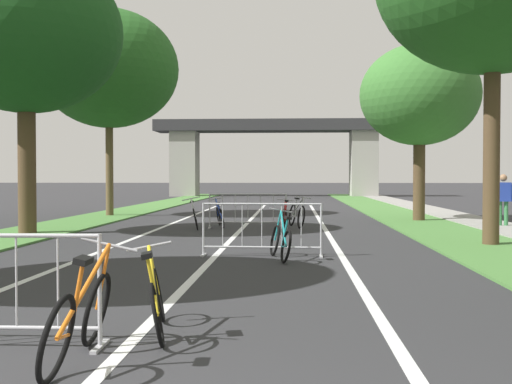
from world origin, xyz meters
The scene contains 20 objects.
grass_verge_left centered at (-5.71, 23.24, 0.03)m, with size 2.36×56.80×0.05m, color #477A38.
grass_verge_right centered at (5.71, 23.24, 0.03)m, with size 2.36×56.80×0.05m, color #477A38.
sidewalk_path_right centered at (7.74, 23.24, 0.04)m, with size 1.72×56.80×0.08m, color gray.
lane_stripe_center centered at (0.00, 16.43, 0.00)m, with size 0.14×32.86×0.01m, color silver.
lane_stripe_right_lane centered at (2.49, 16.43, 0.00)m, with size 0.14×32.86×0.01m, color silver.
lane_stripe_left_lane centered at (-2.49, 16.43, 0.00)m, with size 0.14×32.86×0.01m, color silver.
overpass_bridge centered at (0.00, 46.94, 4.06)m, with size 18.58×3.10×5.98m.
tree_left_maple_mid centered at (-5.64, 14.11, 5.44)m, with size 5.15×5.15×7.66m.
tree_left_pine_near centered at (-5.66, 21.81, 5.77)m, with size 5.43×5.43×8.09m.
tree_right_pine_far centered at (5.92, 19.68, 4.38)m, with size 4.13×4.13×6.16m.
crowd_barrier_second centered at (0.92, 9.85, 0.52)m, with size 2.39×0.48×1.05m.
crowd_barrier_third centered at (0.17, 16.54, 0.52)m, with size 2.40×0.57×1.05m.
bicycle_blue_0 centered at (-0.74, 16.94, 0.35)m, with size 0.67×1.58×0.91m.
bicycle_white_1 centered at (-1.39, 16.17, 0.37)m, with size 0.54×1.67×0.99m.
bicycle_teal_3 centered at (1.30, 9.39, 0.35)m, with size 0.52×1.70×0.96m.
bicycle_silver_4 centered at (1.65, 16.92, 0.38)m, with size 0.72×1.76×0.99m.
bicycle_red_5 centered at (1.29, 16.00, 0.35)m, with size 0.49×1.65×0.89m.
bicycle_orange_6 centered at (-0.25, 2.70, 0.39)m, with size 0.52×1.76×1.02m.
bicycle_yellow_7 centered at (0.18, 3.71, 0.35)m, with size 0.65×1.61×0.88m.
pedestrian_strolling centered at (7.92, 17.04, 1.00)m, with size 0.58×0.36×1.64m.
Camera 1 is at (1.53, -2.41, 1.57)m, focal length 44.01 mm.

